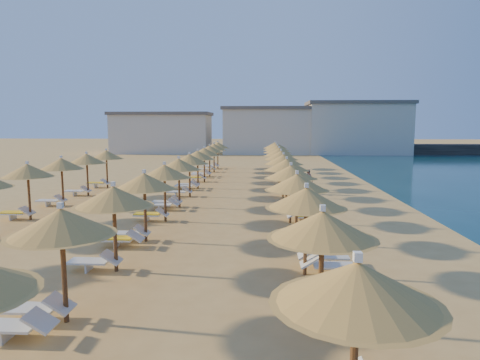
# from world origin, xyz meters

# --- Properties ---
(ground) EXTENTS (220.00, 220.00, 0.00)m
(ground) POSITION_xyz_m (0.00, 0.00, 0.00)
(ground) COLOR tan
(ground) RESTS_ON ground
(jetty) EXTENTS (30.06, 4.50, 1.50)m
(jetty) POSITION_xyz_m (28.82, 45.66, 0.75)
(jetty) COLOR black
(jetty) RESTS_ON ground
(hotel_blocks) EXTENTS (46.36, 8.92, 8.10)m
(hotel_blocks) POSITION_xyz_m (2.70, 46.26, 3.70)
(hotel_blocks) COLOR beige
(hotel_blocks) RESTS_ON ground
(parasol_row_east) EXTENTS (2.54, 41.55, 2.92)m
(parasol_row_east) POSITION_xyz_m (2.84, 3.61, 2.41)
(parasol_row_east) COLOR brown
(parasol_row_east) RESTS_ON ground
(parasol_row_west) EXTENTS (2.54, 41.55, 2.92)m
(parasol_row_west) POSITION_xyz_m (-3.20, 3.61, 2.41)
(parasol_row_west) COLOR brown
(parasol_row_west) RESTS_ON ground
(parasol_row_inland) EXTENTS (2.54, 20.27, 2.92)m
(parasol_row_inland) POSITION_xyz_m (-9.96, 0.07, 2.41)
(parasol_row_inland) COLOR brown
(parasol_row_inland) RESTS_ON ground
(loungers) EXTENTS (15.87, 39.64, 0.66)m
(loungers) POSITION_xyz_m (-1.73, 2.92, 0.34)
(loungers) COLOR silver
(loungers) RESTS_ON ground
(beachgoer_b) EXTENTS (1.04, 1.05, 1.71)m
(beachgoer_b) POSITION_xyz_m (3.59, 6.79, 0.85)
(beachgoer_b) COLOR tan
(beachgoer_b) RESTS_ON ground
(beachgoer_c) EXTENTS (0.81, 1.01, 1.60)m
(beachgoer_c) POSITION_xyz_m (4.68, 7.64, 0.80)
(beachgoer_c) COLOR tan
(beachgoer_c) RESTS_ON ground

